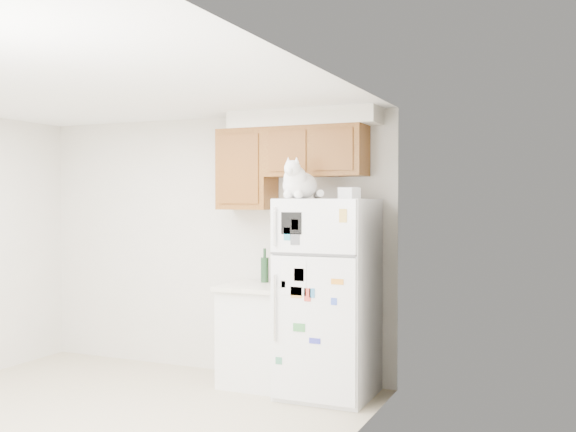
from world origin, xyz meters
The scene contains 8 objects.
room_shell centered at (0.12, 0.24, 1.67)m, with size 3.84×4.04×2.52m.
refrigerator centered at (1.39, 1.61, 0.85)m, with size 0.76×0.78×1.70m.
base_counter centered at (0.70, 1.68, 0.46)m, with size 0.64×0.64×0.92m.
cat centered at (1.20, 1.39, 1.83)m, with size 0.34×0.50×0.35m.
storage_box_back centered at (1.53, 1.72, 1.75)m, with size 0.18×0.13×0.10m, color white.
storage_box_front centered at (1.63, 1.46, 1.74)m, with size 0.15×0.11×0.09m, color white.
bottle_green centered at (0.67, 1.84, 1.08)m, with size 0.07×0.07×0.32m, color #19381E, non-canonical shape.
bottle_amber centered at (0.77, 1.84, 1.07)m, with size 0.07×0.07×0.31m, color #593814, non-canonical shape.
Camera 1 is at (3.38, -3.82, 1.69)m, focal length 42.00 mm.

